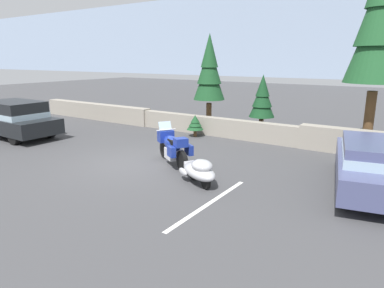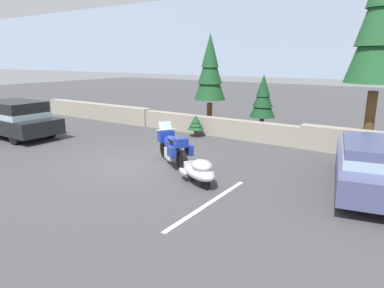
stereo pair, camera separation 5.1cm
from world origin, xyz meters
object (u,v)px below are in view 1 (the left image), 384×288
at_px(sedan_at_right_edge, 375,164).
at_px(pine_tree_far_right, 209,71).
at_px(touring_motorcycle, 173,146).
at_px(pine_tree_secondary, 262,98).
at_px(suv_at_left_edge, 14,118).
at_px(pine_tree_tall, 382,15).
at_px(car_shaped_trailer, 199,170).

xyz_separation_m(sedan_at_right_edge, pine_tree_far_right, (-7.88, 4.64, 2.13)).
height_order(touring_motorcycle, pine_tree_secondary, pine_tree_secondary).
xyz_separation_m(suv_at_left_edge, pine_tree_far_right, (6.47, 6.25, 2.06)).
bearing_deg(touring_motorcycle, suv_at_left_edge, -175.63).
bearing_deg(pine_tree_far_right, pine_tree_tall, 0.21).
bearing_deg(car_shaped_trailer, pine_tree_secondary, 98.25).
xyz_separation_m(suv_at_left_edge, sedan_at_right_edge, (14.35, 1.61, -0.07)).
distance_m(car_shaped_trailer, pine_tree_secondary, 6.93).
relative_size(suv_at_left_edge, pine_tree_secondary, 1.73).
height_order(suv_at_left_edge, sedan_at_right_edge, suv_at_left_edge).
xyz_separation_m(suv_at_left_edge, pine_tree_tall, (13.58, 6.28, 4.11)).
height_order(car_shaped_trailer, sedan_at_right_edge, sedan_at_right_edge).
xyz_separation_m(pine_tree_secondary, pine_tree_far_right, (-2.77, 0.00, 1.16)).
relative_size(car_shaped_trailer, pine_tree_secondary, 0.74).
bearing_deg(pine_tree_secondary, suv_at_left_edge, -145.93).
xyz_separation_m(car_shaped_trailer, pine_tree_secondary, (-0.98, 6.73, 1.34)).
bearing_deg(pine_tree_tall, pine_tree_far_right, -179.79).
relative_size(suv_at_left_edge, pine_tree_far_right, 1.04).
bearing_deg(sedan_at_right_edge, suv_at_left_edge, -173.58).
xyz_separation_m(car_shaped_trailer, pine_tree_far_right, (-3.74, 6.73, 2.49)).
bearing_deg(pine_tree_tall, car_shaped_trailer, -116.46).
bearing_deg(pine_tree_secondary, touring_motorcycle, -98.15).
xyz_separation_m(suv_at_left_edge, pine_tree_secondary, (9.24, 6.25, 0.90)).
bearing_deg(suv_at_left_edge, car_shaped_trailer, -2.68).
bearing_deg(pine_tree_tall, sedan_at_right_edge, -80.60).
relative_size(pine_tree_tall, pine_tree_far_right, 1.70).
height_order(touring_motorcycle, suv_at_left_edge, suv_at_left_edge).
height_order(sedan_at_right_edge, pine_tree_far_right, pine_tree_far_right).
bearing_deg(pine_tree_secondary, car_shaped_trailer, -81.75).
bearing_deg(pine_tree_far_right, suv_at_left_edge, -135.98).
distance_m(touring_motorcycle, suv_at_left_edge, 8.46).
distance_m(touring_motorcycle, pine_tree_tall, 8.77).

